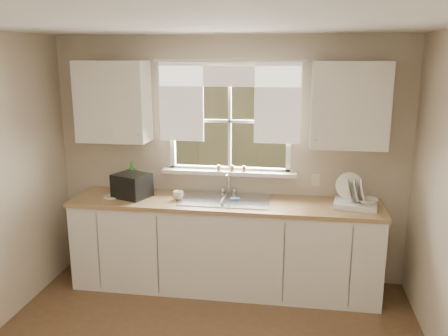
% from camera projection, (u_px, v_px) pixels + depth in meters
% --- Properties ---
extents(room_walls, '(3.62, 4.02, 2.50)m').
position_uv_depth(room_walls, '(180.00, 234.00, 2.88)').
color(room_walls, beige).
rests_on(room_walls, ground).
extents(ceiling, '(3.60, 4.00, 0.02)m').
position_uv_depth(ceiling, '(179.00, 18.00, 2.65)').
color(ceiling, silver).
rests_on(ceiling, room_walls).
extents(window, '(1.38, 0.16, 1.06)m').
position_uv_depth(window, '(229.00, 138.00, 4.81)').
color(window, white).
rests_on(window, room_walls).
extents(curtains, '(1.50, 0.03, 0.81)m').
position_uv_depth(curtains, '(229.00, 94.00, 4.66)').
color(curtains, white).
rests_on(curtains, room_walls).
extents(base_cabinets, '(3.00, 0.62, 0.87)m').
position_uv_depth(base_cabinets, '(224.00, 246.00, 4.74)').
color(base_cabinets, white).
rests_on(base_cabinets, ground).
extents(countertop, '(3.04, 0.65, 0.04)m').
position_uv_depth(countertop, '(224.00, 203.00, 4.64)').
color(countertop, '#AA8555').
rests_on(countertop, base_cabinets).
extents(upper_cabinet_left, '(0.70, 0.33, 0.80)m').
position_uv_depth(upper_cabinet_left, '(113.00, 102.00, 4.73)').
color(upper_cabinet_left, white).
rests_on(upper_cabinet_left, room_walls).
extents(upper_cabinet_right, '(0.70, 0.33, 0.80)m').
position_uv_depth(upper_cabinet_right, '(349.00, 105.00, 4.38)').
color(upper_cabinet_right, white).
rests_on(upper_cabinet_right, room_walls).
extents(wall_outlet, '(0.08, 0.01, 0.12)m').
position_uv_depth(wall_outlet, '(316.00, 180.00, 4.76)').
color(wall_outlet, beige).
rests_on(wall_outlet, room_walls).
extents(sill_jars, '(0.30, 0.04, 0.06)m').
position_uv_depth(sill_jars, '(232.00, 168.00, 4.82)').
color(sill_jars, brown).
rests_on(sill_jars, window).
extents(backyard, '(20.00, 10.00, 6.13)m').
position_uv_depth(backyard, '(297.00, 1.00, 10.43)').
color(backyard, '#335421').
rests_on(backyard, ground).
extents(sink, '(0.88, 0.52, 0.40)m').
position_uv_depth(sink, '(225.00, 207.00, 4.68)').
color(sink, '#B7B7BC').
rests_on(sink, countertop).
extents(dish_rack, '(0.42, 0.35, 0.30)m').
position_uv_depth(dish_rack, '(355.00, 199.00, 4.44)').
color(dish_rack, white).
rests_on(dish_rack, countertop).
extents(bowl, '(0.20, 0.20, 0.05)m').
position_uv_depth(bowl, '(368.00, 201.00, 4.38)').
color(bowl, silver).
rests_on(bowl, dish_rack).
extents(soap_bottle_a, '(0.13, 0.13, 0.32)m').
position_uv_depth(soap_bottle_a, '(132.00, 177.00, 4.92)').
color(soap_bottle_a, green).
rests_on(soap_bottle_a, countertop).
extents(soap_bottle_b, '(0.13, 0.13, 0.22)m').
position_uv_depth(soap_bottle_b, '(120.00, 183.00, 4.86)').
color(soap_bottle_b, blue).
rests_on(soap_bottle_b, countertop).
extents(soap_bottle_c, '(0.14, 0.14, 0.17)m').
position_uv_depth(soap_bottle_c, '(131.00, 183.00, 4.97)').
color(soap_bottle_c, beige).
rests_on(soap_bottle_c, countertop).
extents(saucer, '(0.19, 0.19, 0.01)m').
position_uv_depth(saucer, '(113.00, 196.00, 4.77)').
color(saucer, white).
rests_on(saucer, countertop).
extents(cup, '(0.13, 0.13, 0.09)m').
position_uv_depth(cup, '(178.00, 195.00, 4.67)').
color(cup, silver).
rests_on(cup, countertop).
extents(black_appliance, '(0.40, 0.38, 0.24)m').
position_uv_depth(black_appliance, '(132.00, 185.00, 4.74)').
color(black_appliance, black).
rests_on(black_appliance, countertop).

